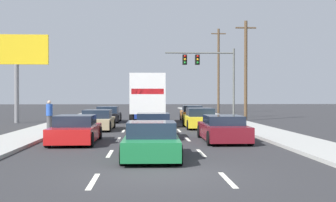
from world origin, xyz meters
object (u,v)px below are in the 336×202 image
object	(u,v)px
utility_pole_far	(218,70)
roadside_billboard	(17,58)
car_tan	(97,121)
car_yellow	(200,119)
box_truck	(148,97)
car_navy	(153,126)
traffic_signal_mast	(205,66)
pedestrian_near_corner	(49,115)
car_orange	(192,114)
car_maroon	(223,129)
utility_pole_mid	(246,69)
car_black	(108,115)
car_green	(151,142)
car_red	(76,130)

from	to	relation	value
utility_pole_far	roadside_billboard	bearing A→B (deg)	-137.94
car_tan	car_yellow	distance (m)	6.71
box_truck	car_navy	size ratio (longest dim) A/B	1.97
traffic_signal_mast	pedestrian_near_corner	distance (m)	18.59
roadside_billboard	box_truck	bearing A→B (deg)	-13.90
traffic_signal_mast	roadside_billboard	distance (m)	17.00
traffic_signal_mast	pedestrian_near_corner	world-z (taller)	traffic_signal_mast
car_orange	roadside_billboard	world-z (taller)	roadside_billboard
car_maroon	car_yellow	bearing A→B (deg)	90.28
car_yellow	pedestrian_near_corner	distance (m)	9.62
car_maroon	pedestrian_near_corner	size ratio (longest dim) A/B	2.67
car_navy	utility_pole_mid	distance (m)	16.92
car_black	roadside_billboard	distance (m)	8.44
car_navy	car_orange	bearing A→B (deg)	75.33
box_truck	traffic_signal_mast	xyz separation A→B (m)	(5.54, 8.61, 2.94)
car_tan	utility_pole_mid	size ratio (longest dim) A/B	0.48
car_orange	car_tan	bearing A→B (deg)	-128.43
car_navy	traffic_signal_mast	xyz separation A→B (m)	(5.36, 18.02, 4.42)
pedestrian_near_corner	car_yellow	bearing A→B (deg)	11.90
traffic_signal_mast	utility_pole_mid	bearing A→B (deg)	-52.11
car_tan	car_orange	xyz separation A→B (m)	(6.96, 8.77, 0.03)
car_black	car_yellow	xyz separation A→B (m)	(6.63, -6.64, 0.03)
car_yellow	car_maroon	bearing A→B (deg)	-89.72
car_black	car_orange	distance (m)	7.04
pedestrian_near_corner	car_navy	bearing A→B (deg)	-32.95
box_truck	car_tan	bearing A→B (deg)	-125.14
car_maroon	pedestrian_near_corner	world-z (taller)	pedestrian_near_corner
utility_pole_far	roadside_billboard	size ratio (longest dim) A/B	1.49
car_tan	car_green	bearing A→B (deg)	-75.21
traffic_signal_mast	roadside_billboard	world-z (taller)	roadside_billboard
car_tan	utility_pole_mid	xyz separation A→B (m)	(11.72, 9.38, 3.88)
car_black	utility_pole_far	distance (m)	21.04
car_red	box_truck	xyz separation A→B (m)	(3.39, 11.83, 1.47)
car_orange	car_navy	bearing A→B (deg)	-104.67
car_navy	traffic_signal_mast	world-z (taller)	traffic_signal_mast
car_tan	car_red	bearing A→B (deg)	-91.31
car_tan	car_red	xyz separation A→B (m)	(-0.17, -7.26, 0.00)
car_tan	utility_pole_far	size ratio (longest dim) A/B	0.40
box_truck	pedestrian_near_corner	world-z (taller)	box_truck
box_truck	car_orange	xyz separation A→B (m)	(3.74, 4.20, -1.45)
car_black	car_navy	bearing A→B (deg)	-74.88
car_red	car_orange	world-z (taller)	car_orange
box_truck	traffic_signal_mast	distance (m)	10.66
car_yellow	traffic_signal_mast	world-z (taller)	traffic_signal_mast
car_navy	car_orange	xyz separation A→B (m)	(3.56, 13.60, 0.03)
car_black	car_tan	xyz separation A→B (m)	(0.02, -7.81, 0.00)
box_truck	utility_pole_far	bearing A→B (deg)	66.08
car_red	car_yellow	distance (m)	10.81
utility_pole_mid	car_green	bearing A→B (deg)	-111.62
utility_pole_far	pedestrian_near_corner	world-z (taller)	utility_pole_far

